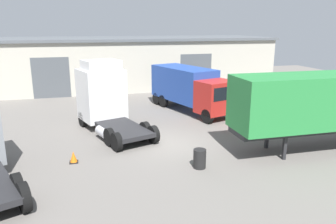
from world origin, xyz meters
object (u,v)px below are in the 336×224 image
object	(u,v)px
tractor_unit_white	(104,97)
gravel_pile	(281,94)
oil_drum	(200,159)
box_truck_red	(190,87)
traffic_cone	(73,157)

from	to	relation	value
tractor_unit_white	gravel_pile	distance (m)	14.95
gravel_pile	oil_drum	distance (m)	14.99
tractor_unit_white	box_truck_red	distance (m)	7.09
tractor_unit_white	oil_drum	bearing A→B (deg)	-171.51
box_truck_red	traffic_cone	world-z (taller)	box_truck_red
tractor_unit_white	box_truck_red	xyz separation A→B (m)	(6.55, 2.72, -0.17)
gravel_pile	traffic_cone	xyz separation A→B (m)	(-16.48, -8.18, -0.56)
box_truck_red	tractor_unit_white	bearing A→B (deg)	-85.60
box_truck_red	gravel_pile	world-z (taller)	box_truck_red
traffic_cone	gravel_pile	bearing A→B (deg)	26.41
tractor_unit_white	gravel_pile	bearing A→B (deg)	-96.74
tractor_unit_white	traffic_cone	world-z (taller)	tractor_unit_white
gravel_pile	oil_drum	size ratio (longest dim) A/B	4.77
box_truck_red	oil_drum	xyz separation A→B (m)	(-2.87, -9.96, -1.39)
box_truck_red	traffic_cone	xyz separation A→B (m)	(-8.43, -7.88, -1.58)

